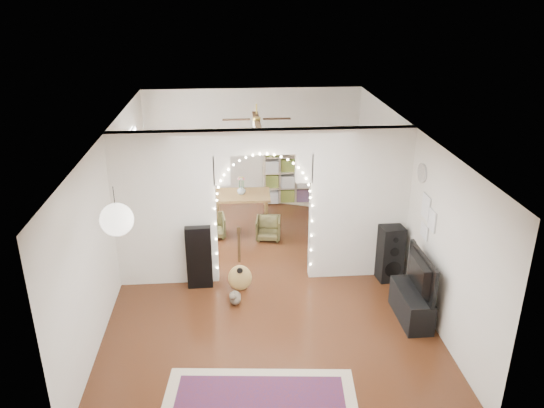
{
  "coord_description": "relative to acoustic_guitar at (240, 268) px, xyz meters",
  "views": [
    {
      "loc": [
        -0.51,
        -8.29,
        4.82
      ],
      "look_at": [
        0.17,
        0.3,
        1.28
      ],
      "focal_mm": 35.0,
      "sensor_mm": 36.0,
      "label": 1
    }
  ],
  "objects": [
    {
      "name": "guitar_case",
      "position": [
        -0.68,
        0.19,
        0.12
      ],
      "size": [
        0.44,
        0.16,
        1.13
      ],
      "primitive_type": "cube",
      "rotation": [
        0.0,
        0.0,
        0.03
      ],
      "color": "black",
      "rests_on": "floor"
    },
    {
      "name": "wall_back",
      "position": [
        0.43,
        4.19,
        0.91
      ],
      "size": [
        5.0,
        0.02,
        2.7
      ],
      "primitive_type": "cube",
      "color": "silver",
      "rests_on": "floor"
    },
    {
      "name": "media_console",
      "position": [
        2.63,
        -1.04,
        -0.19
      ],
      "size": [
        0.41,
        1.01,
        0.5
      ],
      "primitive_type": "cube",
      "rotation": [
        0.0,
        0.0,
        0.01
      ],
      "color": "black",
      "rests_on": "floor"
    },
    {
      "name": "dining_chair_right",
      "position": [
        0.63,
        1.98,
        -0.21
      ],
      "size": [
        0.54,
        0.56,
        0.46
      ],
      "primitive_type": "imported",
      "rotation": [
        0.0,
        0.0,
        -0.12
      ],
      "color": "brown",
      "rests_on": "floor"
    },
    {
      "name": "wall_left",
      "position": [
        -2.07,
        0.44,
        0.91
      ],
      "size": [
        0.02,
        7.5,
        2.7
      ],
      "primitive_type": "cube",
      "color": "silver",
      "rests_on": "floor"
    },
    {
      "name": "paper_lantern",
      "position": [
        -1.47,
        -1.96,
        1.81
      ],
      "size": [
        0.4,
        0.4,
        0.4
      ],
      "primitive_type": "sphere",
      "color": "white",
      "rests_on": "ceiling"
    },
    {
      "name": "tv",
      "position": [
        2.63,
        -1.04,
        0.37
      ],
      "size": [
        0.16,
        1.08,
        0.62
      ],
      "primitive_type": "imported",
      "rotation": [
        0.0,
        0.0,
        1.59
      ],
      "color": "black",
      "rests_on": "media_console"
    },
    {
      "name": "fairy_lights",
      "position": [
        0.43,
        0.31,
        1.11
      ],
      "size": [
        1.64,
        0.04,
        1.6
      ],
      "primitive_type": null,
      "color": "#FFEABF",
      "rests_on": "divider_wall"
    },
    {
      "name": "dining_table",
      "position": [
        0.1,
        2.61,
        0.24
      ],
      "size": [
        1.22,
        0.83,
        0.76
      ],
      "rotation": [
        0.0,
        0.0,
        -0.03
      ],
      "color": "brown",
      "rests_on": "floor"
    },
    {
      "name": "wall_clock",
      "position": [
        2.91,
        -0.16,
        1.66
      ],
      "size": [
        0.03,
        0.31,
        0.31
      ],
      "primitive_type": "cylinder",
      "rotation": [
        0.0,
        1.57,
        0.0
      ],
      "color": "white",
      "rests_on": "wall_right"
    },
    {
      "name": "acoustic_guitar",
      "position": [
        0.0,
        0.0,
        0.0
      ],
      "size": [
        0.42,
        0.18,
        1.01
      ],
      "rotation": [
        0.0,
        0.0,
        -0.1
      ],
      "color": "#B48948",
      "rests_on": "floor"
    },
    {
      "name": "wall_right",
      "position": [
        2.93,
        0.44,
        0.91
      ],
      "size": [
        0.02,
        7.5,
        2.7
      ],
      "primitive_type": "cube",
      "color": "silver",
      "rests_on": "floor"
    },
    {
      "name": "divider_wall",
      "position": [
        0.43,
        0.44,
        0.98
      ],
      "size": [
        5.0,
        0.2,
        2.7
      ],
      "color": "silver",
      "rests_on": "floor"
    },
    {
      "name": "ceiling_fan",
      "position": [
        0.43,
        2.44,
        1.96
      ],
      "size": [
        1.1,
        1.1,
        0.3
      ],
      "primitive_type": null,
      "color": "gold",
      "rests_on": "ceiling"
    },
    {
      "name": "tabby_cat",
      "position": [
        -0.1,
        -0.41,
        -0.32
      ],
      "size": [
        0.27,
        0.44,
        0.29
      ],
      "rotation": [
        0.0,
        0.0,
        -0.33
      ],
      "color": "brown",
      "rests_on": "floor"
    },
    {
      "name": "ceiling",
      "position": [
        0.43,
        0.44,
        2.26
      ],
      "size": [
        5.0,
        7.5,
        0.02
      ],
      "primitive_type": "cube",
      "color": "white",
      "rests_on": "wall_back"
    },
    {
      "name": "dining_chair_left",
      "position": [
        -0.51,
        2.17,
        -0.21
      ],
      "size": [
        0.55,
        0.56,
        0.47
      ],
      "primitive_type": "imported",
      "rotation": [
        0.0,
        0.0,
        0.1
      ],
      "color": "brown",
      "rests_on": "floor"
    },
    {
      "name": "bookcase",
      "position": [
        1.42,
        3.94,
        0.34
      ],
      "size": [
        1.56,
        0.93,
        1.57
      ],
      "primitive_type": "cube",
      "rotation": [
        0.0,
        0.0,
        -0.38
      ],
      "color": "#C0AA8B",
      "rests_on": "floor"
    },
    {
      "name": "picture_frames",
      "position": [
        2.91,
        -0.56,
        1.06
      ],
      "size": [
        0.02,
        0.5,
        0.7
      ],
      "primitive_type": null,
      "color": "white",
      "rests_on": "wall_right"
    },
    {
      "name": "wall_front",
      "position": [
        0.43,
        -3.31,
        0.91
      ],
      "size": [
        5.0,
        0.02,
        2.7
      ],
      "primitive_type": "cube",
      "color": "silver",
      "rests_on": "floor"
    },
    {
      "name": "floor",
      "position": [
        0.43,
        0.44,
        -0.44
      ],
      "size": [
        7.5,
        7.5,
        0.0
      ],
      "primitive_type": "plane",
      "color": "black",
      "rests_on": "ground"
    },
    {
      "name": "flower_vase",
      "position": [
        0.1,
        2.61,
        0.41
      ],
      "size": [
        0.19,
        0.19,
        0.19
      ],
      "primitive_type": "imported",
      "rotation": [
        0.0,
        0.0,
        -0.03
      ],
      "color": "white",
      "rests_on": "dining_table"
    },
    {
      "name": "floor_speaker",
      "position": [
        2.63,
        0.19,
        0.06
      ],
      "size": [
        0.43,
        0.39,
        1.01
      ],
      "rotation": [
        0.0,
        0.0,
        0.12
      ],
      "color": "black",
      "rests_on": "floor"
    },
    {
      "name": "window",
      "position": [
        -2.04,
        2.24,
        1.06
      ],
      "size": [
        0.04,
        1.2,
        1.4
      ],
      "primitive_type": "cube",
      "color": "white",
      "rests_on": "wall_left"
    }
  ]
}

